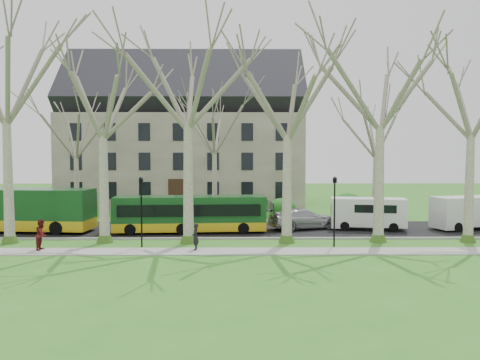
# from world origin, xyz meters

# --- Properties ---
(ground) EXTENTS (120.00, 120.00, 0.00)m
(ground) POSITION_xyz_m (0.00, 0.00, 0.00)
(ground) COLOR #317A23
(ground) RESTS_ON ground
(sidewalk) EXTENTS (70.00, 2.00, 0.06)m
(sidewalk) POSITION_xyz_m (0.00, -2.50, 0.03)
(sidewalk) COLOR gray
(sidewalk) RESTS_ON ground
(road) EXTENTS (80.00, 8.00, 0.06)m
(road) POSITION_xyz_m (0.00, 5.50, 0.03)
(road) COLOR black
(road) RESTS_ON ground
(curb) EXTENTS (80.00, 0.25, 0.14)m
(curb) POSITION_xyz_m (0.00, 1.50, 0.07)
(curb) COLOR #A5A39E
(curb) RESTS_ON ground
(building) EXTENTS (26.50, 12.20, 16.00)m
(building) POSITION_xyz_m (-6.00, 24.00, 8.07)
(building) COLOR slate
(building) RESTS_ON ground
(tree_row_verge) EXTENTS (49.00, 7.00, 14.00)m
(tree_row_verge) POSITION_xyz_m (0.00, 0.30, 7.00)
(tree_row_verge) COLOR gray
(tree_row_verge) RESTS_ON ground
(tree_row_far) EXTENTS (33.00, 7.00, 12.00)m
(tree_row_far) POSITION_xyz_m (-1.33, 11.00, 6.00)
(tree_row_far) COLOR gray
(tree_row_far) RESTS_ON ground
(lamp_row) EXTENTS (36.22, 0.22, 4.30)m
(lamp_row) POSITION_xyz_m (-0.00, -1.00, 2.57)
(lamp_row) COLOR black
(lamp_row) RESTS_ON ground
(hedges) EXTENTS (30.60, 8.60, 2.00)m
(hedges) POSITION_xyz_m (-4.67, 14.00, 1.00)
(hedges) COLOR #205919
(hedges) RESTS_ON ground
(bus_lead) EXTENTS (13.28, 3.88, 3.27)m
(bus_lead) POSITION_xyz_m (-17.29, 4.64, 1.70)
(bus_lead) COLOR #12421A
(bus_lead) RESTS_ON road
(bus_follow) EXTENTS (11.07, 2.97, 2.74)m
(bus_follow) POSITION_xyz_m (-3.49, 4.09, 1.43)
(bus_follow) COLOR #12421A
(bus_follow) RESTS_ON road
(sedan) EXTENTS (5.82, 3.89, 1.57)m
(sedan) POSITION_xyz_m (4.99, 5.59, 0.84)
(sedan) COLOR #B5B5BA
(sedan) RESTS_ON road
(van_a) EXTENTS (5.73, 2.93, 2.38)m
(van_a) POSITION_xyz_m (9.86, 5.23, 1.25)
(van_a) COLOR silver
(van_a) RESTS_ON road
(van_b) EXTENTS (6.03, 3.42, 2.48)m
(van_b) POSITION_xyz_m (17.64, 5.34, 1.30)
(van_b) COLOR silver
(van_b) RESTS_ON road
(pedestrian_a) EXTENTS (0.41, 0.60, 1.59)m
(pedestrian_a) POSITION_xyz_m (-2.56, -2.15, 0.85)
(pedestrian_a) COLOR black
(pedestrian_a) RESTS_ON sidewalk
(pedestrian_b) EXTENTS (0.70, 0.89, 1.82)m
(pedestrian_b) POSITION_xyz_m (-11.78, -2.03, 0.97)
(pedestrian_b) COLOR #541314
(pedestrian_b) RESTS_ON sidewalk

